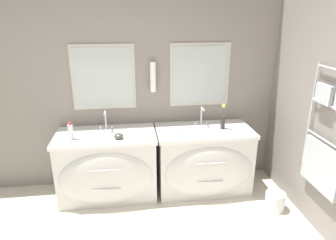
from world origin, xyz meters
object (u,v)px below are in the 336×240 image
(amenity_bowl, at_px, (119,136))
(flower_vase, at_px, (223,119))
(waste_bin, at_px, (275,201))
(vanity_right, at_px, (204,160))
(toiletry_bottle, at_px, (71,131))
(vanity_left, at_px, (108,166))

(amenity_bowl, distance_m, flower_vase, 1.23)
(flower_vase, xyz_separation_m, waste_bin, (0.48, -0.55, -0.80))
(vanity_right, xyz_separation_m, amenity_bowl, (-1.00, -0.12, 0.42))
(toiletry_bottle, xyz_separation_m, amenity_bowl, (0.51, -0.05, -0.06))
(toiletry_bottle, height_order, flower_vase, flower_vase)
(toiletry_bottle, bearing_deg, vanity_left, 9.85)
(vanity_right, height_order, amenity_bowl, amenity_bowl)
(vanity_left, relative_size, flower_vase, 3.71)
(vanity_right, distance_m, waste_bin, 0.92)
(waste_bin, bearing_deg, amenity_bowl, 166.62)
(amenity_bowl, height_order, waste_bin, amenity_bowl)
(vanity_left, bearing_deg, amenity_bowl, -37.03)
(amenity_bowl, height_order, flower_vase, flower_vase)
(vanity_left, relative_size, toiletry_bottle, 5.88)
(vanity_left, height_order, amenity_bowl, amenity_bowl)
(amenity_bowl, relative_size, flower_vase, 0.33)
(toiletry_bottle, distance_m, amenity_bowl, 0.52)
(flower_vase, height_order, waste_bin, flower_vase)
(vanity_right, relative_size, amenity_bowl, 11.14)
(toiletry_bottle, distance_m, waste_bin, 2.39)
(vanity_left, height_order, waste_bin, vanity_left)
(vanity_left, distance_m, toiletry_bottle, 0.60)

